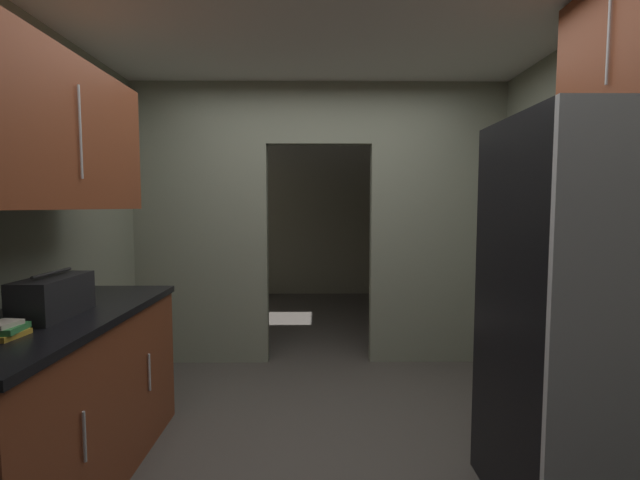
% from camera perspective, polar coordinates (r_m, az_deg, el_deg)
% --- Properties ---
extents(ground, '(20.00, 20.00, 0.00)m').
position_cam_1_polar(ground, '(2.80, 0.10, -26.78)').
color(ground, '#47423D').
extents(kitchen_overhead_slab, '(3.77, 7.21, 0.06)m').
position_cam_1_polar(kitchen_overhead_slab, '(3.09, 0.00, 26.10)').
color(kitchen_overhead_slab, silver).
extents(kitchen_partition, '(3.37, 0.12, 2.56)m').
position_cam_1_polar(kitchen_partition, '(4.00, -0.13, 3.12)').
color(kitchen_partition, gray).
rests_on(kitchen_partition, ground).
extents(adjoining_room_shell, '(3.37, 3.24, 2.56)m').
position_cam_1_polar(adjoining_room_shell, '(6.14, -0.25, 2.84)').
color(adjoining_room_shell, gray).
rests_on(adjoining_room_shell, ground).
extents(refrigerator, '(0.82, 0.79, 1.85)m').
position_cam_1_polar(refrigerator, '(2.39, 32.37, -8.91)').
color(refrigerator, black).
rests_on(refrigerator, ground).
extents(lower_cabinet_run, '(0.69, 1.62, 0.91)m').
position_cam_1_polar(lower_cabinet_run, '(2.69, -31.48, -17.92)').
color(lower_cabinet_run, brown).
rests_on(lower_cabinet_run, ground).
extents(upper_cabinet_counterside, '(0.36, 1.46, 0.74)m').
position_cam_1_polar(upper_cabinet_counterside, '(2.52, -32.73, 11.87)').
color(upper_cabinet_counterside, brown).
extents(boombox, '(0.20, 0.43, 0.22)m').
position_cam_1_polar(boombox, '(2.50, -31.75, -6.38)').
color(boombox, black).
rests_on(boombox, lower_cabinet_run).
extents(book_stack, '(0.13, 0.17, 0.07)m').
position_cam_1_polar(book_stack, '(2.23, -36.06, -9.57)').
color(book_stack, gold).
rests_on(book_stack, lower_cabinet_run).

